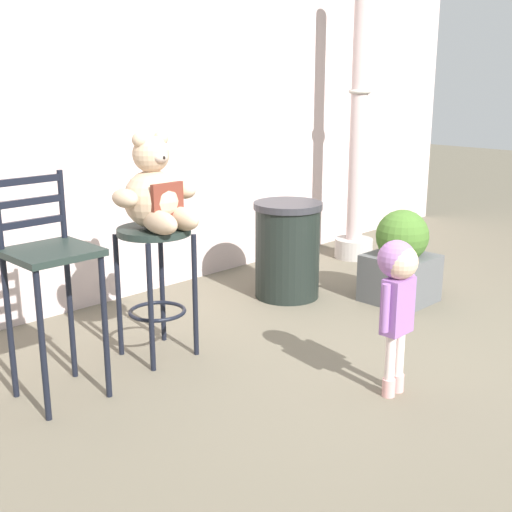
% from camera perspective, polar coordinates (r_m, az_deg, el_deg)
% --- Properties ---
extents(ground_plane, '(24.00, 24.00, 0.00)m').
position_cam_1_polar(ground_plane, '(4.21, 10.73, -8.35)').
color(ground_plane, '#645C4C').
extents(building_wall, '(7.82, 0.30, 3.85)m').
position_cam_1_polar(building_wall, '(5.42, -8.75, 17.78)').
color(building_wall, beige).
rests_on(building_wall, ground_plane).
extents(bar_stool_with_teddy, '(0.44, 0.44, 0.80)m').
position_cam_1_polar(bar_stool_with_teddy, '(4.00, -8.63, -0.65)').
color(bar_stool_with_teddy, '#1F2A26').
rests_on(bar_stool_with_teddy, ground_plane).
extents(teddy_bear, '(0.53, 0.48, 0.56)m').
position_cam_1_polar(teddy_bear, '(3.89, -8.63, 5.30)').
color(teddy_bear, tan).
rests_on(teddy_bear, bar_stool_with_teddy).
extents(child_walking, '(0.27, 0.21, 0.85)m').
position_cam_1_polar(child_walking, '(3.53, 12.06, -2.41)').
color(child_walking, '#D99A97').
rests_on(child_walking, ground_plane).
extents(trash_bin, '(0.52, 0.52, 0.74)m').
position_cam_1_polar(trash_bin, '(5.11, 2.72, 0.55)').
color(trash_bin, black).
rests_on(trash_bin, ground_plane).
extents(lamppost, '(0.36, 0.36, 2.64)m').
position_cam_1_polar(lamppost, '(6.20, 8.71, 9.14)').
color(lamppost, '#A69F9A').
rests_on(lamppost, ground_plane).
extents(bar_chair_empty, '(0.42, 0.42, 1.18)m').
position_cam_1_polar(bar_chair_empty, '(3.56, -17.28, -0.96)').
color(bar_chair_empty, '#1F2A26').
rests_on(bar_chair_empty, ground_plane).
extents(planter_with_shrub, '(0.46, 0.46, 0.71)m').
position_cam_1_polar(planter_with_shrub, '(5.12, 12.33, -0.32)').
color(planter_with_shrub, '#535456').
rests_on(planter_with_shrub, ground_plane).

